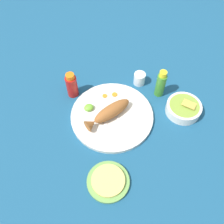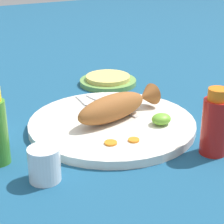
# 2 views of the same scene
# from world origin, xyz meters

# --- Properties ---
(ground_plane) EXTENTS (4.00, 4.00, 0.00)m
(ground_plane) POSITION_xyz_m (0.00, 0.00, 0.00)
(ground_plane) COLOR navy
(main_plate) EXTENTS (0.37, 0.37, 0.02)m
(main_plate) POSITION_xyz_m (0.00, 0.00, 0.01)
(main_plate) COLOR silver
(main_plate) RESTS_ON ground_plane
(fried_fish) EXTENTS (0.23, 0.10, 0.06)m
(fried_fish) POSITION_xyz_m (-0.02, -0.00, 0.05)
(fried_fish) COLOR #935628
(fried_fish) RESTS_ON main_plate
(fork_near) EXTENTS (0.04, 0.19, 0.00)m
(fork_near) POSITION_xyz_m (0.01, -0.09, 0.02)
(fork_near) COLOR silver
(fork_near) RESTS_ON main_plate
(fork_far) EXTENTS (0.04, 0.19, 0.00)m
(fork_far) POSITION_xyz_m (-0.04, -0.09, 0.02)
(fork_far) COLOR silver
(fork_far) RESTS_ON main_plate
(carrot_slice_near) EXTENTS (0.03, 0.03, 0.00)m
(carrot_slice_near) POSITION_xyz_m (0.06, 0.10, 0.02)
(carrot_slice_near) COLOR orange
(carrot_slice_near) RESTS_ON main_plate
(carrot_slice_mid) EXTENTS (0.02, 0.02, 0.00)m
(carrot_slice_mid) POSITION_xyz_m (0.01, 0.11, 0.02)
(carrot_slice_mid) COLOR orange
(carrot_slice_mid) RESTS_ON main_plate
(lime_wedge_main) EXTENTS (0.04, 0.04, 0.02)m
(lime_wedge_main) POSITION_xyz_m (-0.08, 0.07, 0.03)
(lime_wedge_main) COLOR #6BB233
(lime_wedge_main) RESTS_ON main_plate
(hot_sauce_bottle_red) EXTENTS (0.05, 0.05, 0.13)m
(hot_sauce_bottle_red) POSITION_xyz_m (-0.11, 0.20, 0.06)
(hot_sauce_bottle_red) COLOR #B21914
(hot_sauce_bottle_red) RESTS_ON ground_plane
(salt_cup) EXTENTS (0.06, 0.06, 0.06)m
(salt_cup) POSITION_xyz_m (0.21, 0.13, 0.03)
(salt_cup) COLOR silver
(salt_cup) RESTS_ON ground_plane
(tortilla_plate) EXTENTS (0.16, 0.16, 0.01)m
(tortilla_plate) POSITION_xyz_m (-0.14, -0.27, 0.01)
(tortilla_plate) COLOR #6B9E4C
(tortilla_plate) RESTS_ON ground_plane
(tortilla_stack) EXTENTS (0.13, 0.13, 0.01)m
(tortilla_stack) POSITION_xyz_m (-0.14, -0.27, 0.02)
(tortilla_stack) COLOR #E0C666
(tortilla_stack) RESTS_ON tortilla_plate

